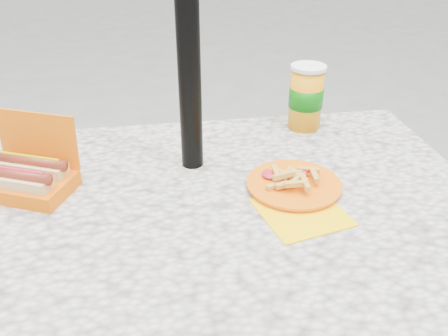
{
  "coord_description": "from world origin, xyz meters",
  "views": [
    {
      "loc": [
        -0.07,
        -0.81,
        1.3
      ],
      "look_at": [
        0.06,
        0.04,
        0.8
      ],
      "focal_mm": 38.0,
      "sensor_mm": 36.0,
      "label": 1
    }
  ],
  "objects": [
    {
      "name": "picnic_table",
      "position": [
        0.0,
        0.0,
        0.64
      ],
      "size": [
        1.2,
        0.8,
        0.75
      ],
      "color": "beige",
      "rests_on": "ground"
    },
    {
      "name": "soda_cup",
      "position": [
        0.32,
        0.32,
        0.84
      ],
      "size": [
        0.09,
        0.09,
        0.17
      ],
      "rotation": [
        0.0,
        0.0,
        -0.26
      ],
      "color": "orange",
      "rests_on": "picnic_table"
    },
    {
      "name": "fries_plate",
      "position": [
        0.2,
        0.01,
        0.76
      ],
      "size": [
        0.21,
        0.29,
        0.04
      ],
      "rotation": [
        0.0,
        0.0,
        0.18
      ],
      "color": "#FFC700",
      "rests_on": "picnic_table"
    },
    {
      "name": "hotdog_box",
      "position": [
        -0.36,
        0.1,
        0.78
      ],
      "size": [
        0.23,
        0.2,
        0.15
      ],
      "rotation": [
        0.0,
        0.0,
        -0.41
      ],
      "color": "#E36205",
      "rests_on": "picnic_table"
    },
    {
      "name": "umbrella_pole",
      "position": [
        0.0,
        0.16,
        1.1
      ],
      "size": [
        0.05,
        0.05,
        2.2
      ],
      "primitive_type": "cylinder",
      "color": "black",
      "rests_on": "ground"
    }
  ]
}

